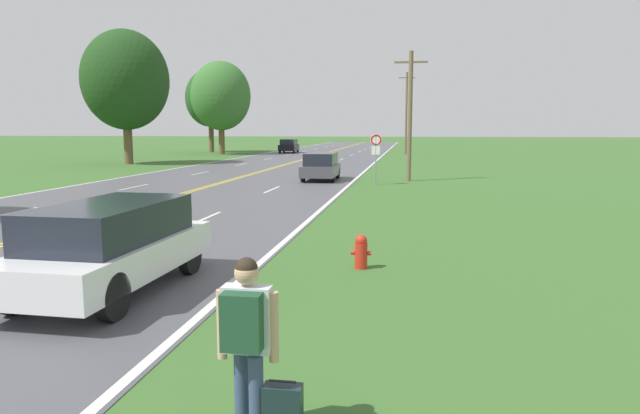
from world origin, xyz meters
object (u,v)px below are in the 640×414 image
(traffic_sign, at_px, (376,146))
(tree_left_verge, at_px, (125,80))
(tree_behind_sign, at_px, (210,98))
(car_dark_grey_hatchback_approaching, at_px, (321,166))
(suitcase, at_px, (283,413))
(car_black_hatchback_mid_near, at_px, (289,146))
(hitchhiker_person, at_px, (246,330))
(tree_right_cluster, at_px, (221,96))
(fire_hydrant, at_px, (361,251))
(car_white_suv_nearest, at_px, (112,244))

(traffic_sign, distance_m, tree_left_verge, 25.92)
(tree_behind_sign, bearing_deg, car_dark_grey_hatchback_approaching, -61.47)
(suitcase, bearing_deg, car_black_hatchback_mid_near, 12.09)
(suitcase, bearing_deg, hitchhiker_person, 88.63)
(car_dark_grey_hatchback_approaching, distance_m, car_black_hatchback_mid_near, 36.72)
(tree_left_verge, xyz_separation_m, tree_behind_sign, (-1.46, 23.66, -0.23))
(tree_right_cluster, bearing_deg, tree_left_verge, -95.85)
(car_dark_grey_hatchback_approaching, bearing_deg, traffic_sign, 55.35)
(fire_hydrant, xyz_separation_m, tree_behind_sign, (-23.52, 55.82, 6.17))
(tree_right_cluster, height_order, car_dark_grey_hatchback_approaching, tree_right_cluster)
(fire_hydrant, relative_size, car_white_suv_nearest, 0.15)
(tree_right_cluster, relative_size, car_dark_grey_hatchback_approaching, 2.46)
(fire_hydrant, height_order, car_dark_grey_hatchback_approaching, car_dark_grey_hatchback_approaching)
(suitcase, distance_m, tree_behind_sign, 67.12)
(hitchhiker_person, distance_m, car_dark_grey_hatchback_approaching, 27.10)
(car_dark_grey_hatchback_approaching, xyz_separation_m, car_black_hatchback_mid_near, (-9.61, 35.44, 0.04))
(hitchhiker_person, height_order, car_black_hatchback_mid_near, hitchhiker_person)
(tree_behind_sign, relative_size, tree_right_cluster, 0.98)
(fire_hydrant, bearing_deg, car_white_suv_nearest, -150.26)
(fire_hydrant, distance_m, car_white_suv_nearest, 4.91)
(traffic_sign, bearing_deg, hitchhiker_person, -89.03)
(hitchhiker_person, xyz_separation_m, fire_hydrant, (0.46, 6.77, -0.70))
(hitchhiker_person, xyz_separation_m, car_white_suv_nearest, (-3.79, 4.35, -0.20))
(hitchhiker_person, distance_m, fire_hydrant, 6.83)
(tree_left_verge, height_order, tree_behind_sign, tree_left_verge)
(traffic_sign, xyz_separation_m, car_black_hatchback_mid_near, (-12.83, 37.53, -1.14))
(tree_right_cluster, distance_m, car_white_suv_nearest, 55.16)
(suitcase, distance_m, fire_hydrant, 6.78)
(suitcase, distance_m, car_black_hatchback_mid_near, 63.77)
(tree_left_verge, relative_size, car_white_suv_nearest, 2.29)
(suitcase, bearing_deg, tree_left_verge, 29.19)
(hitchhiker_person, xyz_separation_m, car_black_hatchback_mid_near, (-13.25, 62.29, -0.22))
(fire_hydrant, bearing_deg, traffic_sign, 92.80)
(tree_left_verge, distance_m, tree_right_cluster, 18.02)
(tree_left_verge, bearing_deg, traffic_sign, -33.77)
(car_white_suv_nearest, bearing_deg, tree_right_cluster, -161.70)
(traffic_sign, relative_size, tree_behind_sign, 0.26)
(tree_right_cluster, relative_size, car_black_hatchback_mid_near, 2.48)
(tree_behind_sign, bearing_deg, tree_left_verge, -86.47)
(hitchhiker_person, relative_size, car_dark_grey_hatchback_approaching, 0.42)
(tree_right_cluster, bearing_deg, car_black_hatchback_mid_near, 39.89)
(tree_behind_sign, xyz_separation_m, car_white_suv_nearest, (19.27, -58.24, -5.66))
(fire_hydrant, height_order, tree_right_cluster, tree_right_cluster)
(fire_hydrant, xyz_separation_m, tree_left_verge, (-22.06, 32.15, 6.40))
(tree_right_cluster, relative_size, car_white_suv_nearest, 2.19)
(traffic_sign, height_order, car_dark_grey_hatchback_approaching, traffic_sign)
(tree_right_cluster, distance_m, car_dark_grey_hatchback_approaching, 34.52)
(fire_hydrant, relative_size, car_dark_grey_hatchback_approaching, 0.17)
(tree_behind_sign, relative_size, car_black_hatchback_mid_near, 2.42)
(tree_right_cluster, bearing_deg, fire_hydrant, -68.01)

